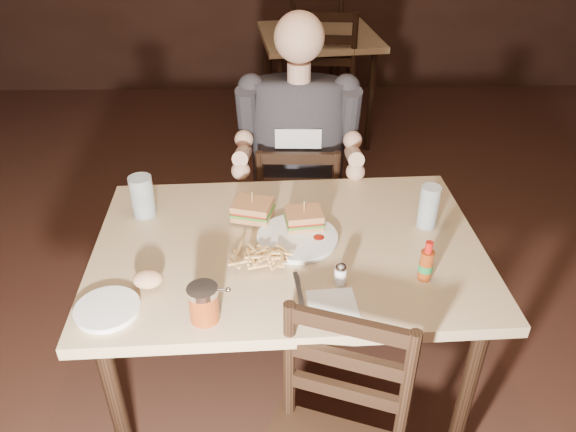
{
  "coord_description": "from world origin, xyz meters",
  "views": [
    {
      "loc": [
        -0.33,
        -1.51,
        1.87
      ],
      "look_at": [
        -0.29,
        0.04,
        0.85
      ],
      "focal_mm": 35.0,
      "sensor_mm": 36.0,
      "label": 1
    }
  ],
  "objects_px": {
    "bg_chair_near": "(324,99)",
    "diner": "(298,127)",
    "dinner_plate": "(297,239)",
    "main_table": "(288,263)",
    "bg_chair_far": "(313,50)",
    "glass_right": "(429,207)",
    "syrup_dispenser": "(204,304)",
    "hot_sauce": "(427,261)",
    "side_plate": "(107,310)",
    "chair_far": "(297,216)",
    "glass_left": "(142,196)",
    "bg_table": "(318,46)"
  },
  "relations": [
    {
      "from": "main_table",
      "to": "bg_chair_far",
      "type": "height_order",
      "value": "bg_chair_far"
    },
    {
      "from": "bg_table",
      "to": "bg_chair_near",
      "type": "height_order",
      "value": "bg_chair_near"
    },
    {
      "from": "main_table",
      "to": "bg_table",
      "type": "distance_m",
      "value": 2.53
    },
    {
      "from": "main_table",
      "to": "bg_chair_far",
      "type": "relative_size",
      "value": 1.34
    },
    {
      "from": "bg_table",
      "to": "bg_chair_near",
      "type": "distance_m",
      "value": 0.58
    },
    {
      "from": "hot_sauce",
      "to": "bg_chair_far",
      "type": "bearing_deg",
      "value": 92.26
    },
    {
      "from": "glass_right",
      "to": "syrup_dispenser",
      "type": "height_order",
      "value": "glass_right"
    },
    {
      "from": "diner",
      "to": "hot_sauce",
      "type": "bearing_deg",
      "value": -65.01
    },
    {
      "from": "dinner_plate",
      "to": "glass_left",
      "type": "height_order",
      "value": "glass_left"
    },
    {
      "from": "glass_right",
      "to": "hot_sauce",
      "type": "height_order",
      "value": "glass_right"
    },
    {
      "from": "bg_table",
      "to": "diner",
      "type": "bearing_deg",
      "value": -96.81
    },
    {
      "from": "glass_right",
      "to": "dinner_plate",
      "type": "bearing_deg",
      "value": -169.95
    },
    {
      "from": "bg_chair_near",
      "to": "bg_chair_far",
      "type": "bearing_deg",
      "value": 95.15
    },
    {
      "from": "main_table",
      "to": "side_plate",
      "type": "bearing_deg",
      "value": -149.15
    },
    {
      "from": "bg_chair_near",
      "to": "side_plate",
      "type": "xyz_separation_m",
      "value": [
        -0.8,
        -2.27,
        0.28
      ]
    },
    {
      "from": "bg_table",
      "to": "glass_left",
      "type": "bearing_deg",
      "value": -108.75
    },
    {
      "from": "bg_chair_near",
      "to": "chair_far",
      "type": "bearing_deg",
      "value": -94.75
    },
    {
      "from": "main_table",
      "to": "diner",
      "type": "distance_m",
      "value": 0.69
    },
    {
      "from": "bg_chair_far",
      "to": "side_plate",
      "type": "relative_size",
      "value": 5.46
    },
    {
      "from": "main_table",
      "to": "hot_sauce",
      "type": "height_order",
      "value": "hot_sauce"
    },
    {
      "from": "bg_table",
      "to": "chair_far",
      "type": "bearing_deg",
      "value": -96.92
    },
    {
      "from": "dinner_plate",
      "to": "bg_table",
      "type": "bearing_deg",
      "value": 84.27
    },
    {
      "from": "dinner_plate",
      "to": "glass_right",
      "type": "xyz_separation_m",
      "value": [
        0.45,
        0.08,
        0.07
      ]
    },
    {
      "from": "diner",
      "to": "dinner_plate",
      "type": "bearing_deg",
      "value": -90.13
    },
    {
      "from": "dinner_plate",
      "to": "glass_right",
      "type": "bearing_deg",
      "value": 10.05
    },
    {
      "from": "syrup_dispenser",
      "to": "bg_chair_far",
      "type": "bearing_deg",
      "value": 79.04
    },
    {
      "from": "bg_chair_far",
      "to": "syrup_dispenser",
      "type": "relative_size",
      "value": 8.81
    },
    {
      "from": "syrup_dispenser",
      "to": "diner",
      "type": "bearing_deg",
      "value": 71.09
    },
    {
      "from": "bg_chair_near",
      "to": "syrup_dispenser",
      "type": "xyz_separation_m",
      "value": [
        -0.52,
        -2.3,
        0.33
      ]
    },
    {
      "from": "main_table",
      "to": "hot_sauce",
      "type": "bearing_deg",
      "value": -24.2
    },
    {
      "from": "main_table",
      "to": "bg_chair_far",
      "type": "bearing_deg",
      "value": 84.78
    },
    {
      "from": "diner",
      "to": "hot_sauce",
      "type": "distance_m",
      "value": 0.91
    },
    {
      "from": "bg_chair_near",
      "to": "diner",
      "type": "relative_size",
      "value": 1.09
    },
    {
      "from": "syrup_dispenser",
      "to": "main_table",
      "type": "bearing_deg",
      "value": 52.63
    },
    {
      "from": "main_table",
      "to": "syrup_dispenser",
      "type": "height_order",
      "value": "syrup_dispenser"
    },
    {
      "from": "syrup_dispenser",
      "to": "side_plate",
      "type": "height_order",
      "value": "syrup_dispenser"
    },
    {
      "from": "bg_chair_far",
      "to": "syrup_dispenser",
      "type": "distance_m",
      "value": 3.46
    },
    {
      "from": "bg_table",
      "to": "glass_right",
      "type": "height_order",
      "value": "glass_right"
    },
    {
      "from": "glass_left",
      "to": "chair_far",
      "type": "bearing_deg",
      "value": 41.94
    },
    {
      "from": "bg_chair_far",
      "to": "bg_chair_near",
      "type": "bearing_deg",
      "value": 87.66
    },
    {
      "from": "bg_chair_far",
      "to": "glass_right",
      "type": "xyz_separation_m",
      "value": [
        0.2,
        -2.96,
        0.36
      ]
    },
    {
      "from": "chair_far",
      "to": "glass_left",
      "type": "xyz_separation_m",
      "value": [
        -0.57,
        -0.51,
        0.42
      ]
    },
    {
      "from": "diner",
      "to": "hot_sauce",
      "type": "height_order",
      "value": "diner"
    },
    {
      "from": "bg_table",
      "to": "glass_right",
      "type": "xyz_separation_m",
      "value": [
        0.2,
        -2.41,
        0.17
      ]
    },
    {
      "from": "glass_left",
      "to": "glass_right",
      "type": "height_order",
      "value": "glass_right"
    },
    {
      "from": "bg_table",
      "to": "syrup_dispenser",
      "type": "relative_size",
      "value": 8.05
    },
    {
      "from": "bg_table",
      "to": "dinner_plate",
      "type": "distance_m",
      "value": 2.51
    },
    {
      "from": "bg_chair_far",
      "to": "side_plate",
      "type": "distance_m",
      "value": 3.48
    },
    {
      "from": "chair_far",
      "to": "glass_right",
      "type": "bearing_deg",
      "value": 127.1
    },
    {
      "from": "bg_chair_far",
      "to": "glass_left",
      "type": "bearing_deg",
      "value": 72.32
    }
  ]
}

